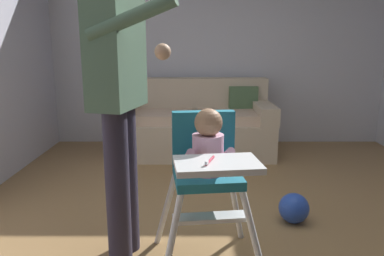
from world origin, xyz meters
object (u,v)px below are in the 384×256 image
object	(u,v)px
couch	(197,125)
toy_ball	(295,208)
high_chair	(209,160)
adult_standing	(121,97)

from	to	relation	value
couch	toy_ball	size ratio (longest dim) A/B	8.19
high_chair	adult_standing	bearing A→B (deg)	-111.09
adult_standing	toy_ball	size ratio (longest dim) A/B	7.87
high_chair	adult_standing	world-z (taller)	adult_standing
adult_standing	toy_ball	bearing A→B (deg)	33.42
high_chair	adult_standing	distance (m)	0.61
toy_ball	couch	bearing A→B (deg)	111.02
couch	adult_standing	xyz separation A→B (m)	(-0.45, -2.21, 0.64)
couch	adult_standing	world-z (taller)	adult_standing
toy_ball	high_chair	bearing A→B (deg)	-140.71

